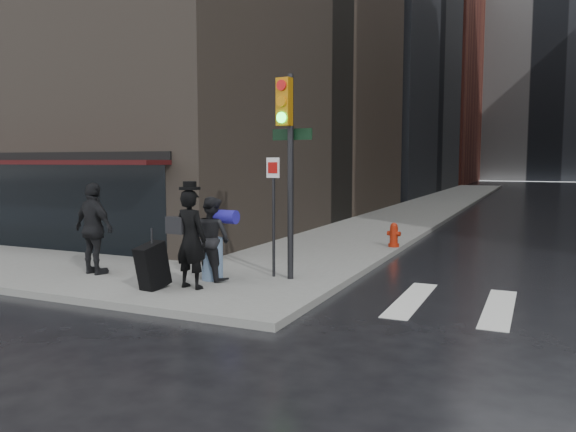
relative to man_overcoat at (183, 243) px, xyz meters
name	(u,v)px	position (x,y,z in m)	size (l,w,h in m)	color
ground	(229,293)	(0.73, 0.55, -1.06)	(140.00, 140.00, 0.00)	black
sidewalk_left	(442,202)	(0.73, 27.55, -0.99)	(4.00, 50.00, 0.15)	slate
bldg_left_far	(385,80)	(-12.27, 62.55, 11.94)	(22.00, 20.00, 26.00)	brown
bldg_distant	(548,65)	(6.73, 78.55, 14.94)	(40.00, 12.00, 32.00)	slate
storefront	(47,192)	(-6.27, 2.45, 0.76)	(8.40, 1.11, 2.83)	black
man_overcoat	(183,243)	(0.00, 0.00, 0.00)	(1.22, 1.07, 2.17)	black
man_jeans	(212,238)	(0.09, 0.96, -0.02)	(1.25, 0.93, 1.78)	black
man_greycoat	(94,229)	(-2.64, 0.38, 0.11)	(1.28, 0.71, 2.06)	black
traffic_light	(286,148)	(1.52, 1.62, 1.89)	(1.08, 0.55, 4.35)	black
fire_hydrant	(394,236)	(2.53, 7.12, -0.59)	(0.41, 0.31, 0.72)	#961D09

